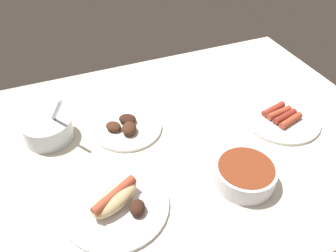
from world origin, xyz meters
The scene contains 6 objects.
ground_plane centered at (0.00, 0.00, -1.50)cm, with size 120.00×90.00×3.00cm, color silver.
plate_sausages centered at (30.33, -4.53, 0.82)cm, with size 23.62×23.62×3.06cm.
plate_hotdog_assembled centered at (-25.44, -16.77, 1.68)cm, with size 25.29×25.29×5.61cm.
plate_grilled_meat centered at (-15.21, 9.10, 0.99)cm, with size 20.60×20.60×3.96cm.
bowl_chili centered at (6.51, -21.38, 2.96)cm, with size 15.49×15.49×5.42cm.
bowl_coleslaw centered at (-36.88, 14.11, 3.48)cm, with size 13.95×13.95×15.87cm.
Camera 1 is at (-32.11, -65.39, 66.66)cm, focal length 35.87 mm.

